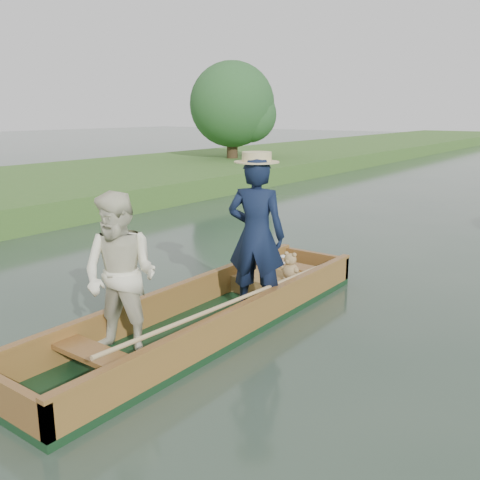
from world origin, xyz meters
The scene contains 2 objects.
ground centered at (0.00, 0.00, 0.00)m, with size 120.00×120.00×0.00m, color #283D30.
punt centered at (0.00, -0.11, 0.64)m, with size 1.23×5.00×1.99m.
Camera 1 is at (3.75, -4.41, 2.46)m, focal length 40.00 mm.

